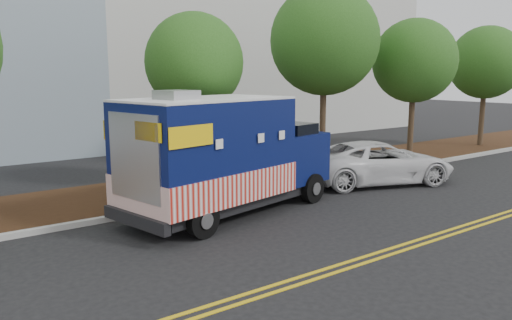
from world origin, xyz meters
TOP-DOWN VIEW (x-y plane):
  - ground at (0.00, 0.00)m, footprint 120.00×120.00m
  - curb at (0.00, 1.40)m, footprint 120.00×0.18m
  - mulch_strip at (0.00, 3.50)m, footprint 120.00×4.00m
  - centerline_near at (0.00, -4.45)m, footprint 120.00×0.10m
  - centerline_far at (0.00, -4.70)m, footprint 120.00×0.10m
  - tree_b at (1.95, 3.69)m, footprint 3.33×3.33m
  - tree_c at (8.12, 3.86)m, footprint 4.48×4.48m
  - tree_d at (12.76, 2.88)m, footprint 3.75×3.75m
  - tree_e at (18.75, 2.88)m, footprint 3.75×3.75m
  - food_truck at (0.80, 0.18)m, footprint 7.00×3.75m
  - white_car at (7.53, 0.33)m, footprint 5.97×4.22m

SIDE VIEW (x-z plane):
  - ground at x=0.00m, z-range 0.00..0.00m
  - centerline_near at x=0.00m, z-range 0.00..0.01m
  - centerline_far at x=0.00m, z-range 0.00..0.01m
  - curb at x=0.00m, z-range 0.00..0.15m
  - mulch_strip at x=0.00m, z-range 0.00..0.15m
  - white_car at x=7.53m, z-range 0.00..1.51m
  - food_truck at x=0.80m, z-range -0.17..3.34m
  - tree_b at x=1.95m, z-range 1.30..7.25m
  - tree_d at x=12.76m, z-range 1.29..7.64m
  - tree_e at x=18.75m, z-range 1.29..7.64m
  - tree_c at x=8.12m, z-range 1.49..8.98m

